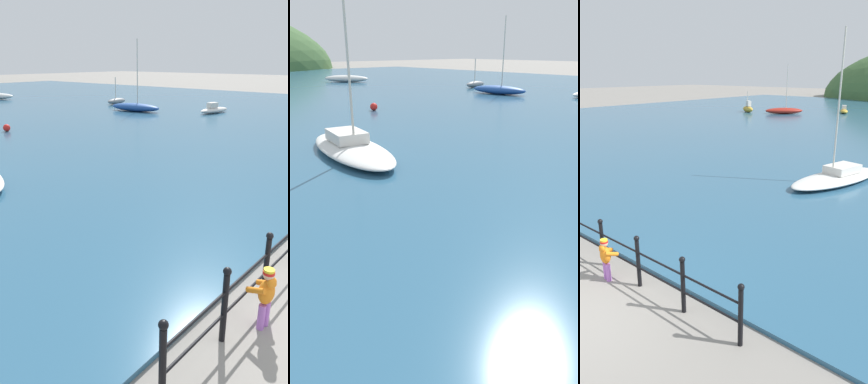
{
  "view_description": "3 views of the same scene",
  "coord_description": "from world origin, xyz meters",
  "views": [
    {
      "loc": [
        -5.51,
        -0.5,
        3.85
      ],
      "look_at": [
        0.45,
        4.56,
        1.09
      ],
      "focal_mm": 35.0,
      "sensor_mm": 36.0,
      "label": 1
    },
    {
      "loc": [
        -6.03,
        1.7,
        3.16
      ],
      "look_at": [
        -1.68,
        6.4,
        0.72
      ],
      "focal_mm": 35.0,
      "sensor_mm": 36.0,
      "label": 2
    },
    {
      "loc": [
        6.21,
        -2.71,
        4.51
      ],
      "look_at": [
        -0.72,
        5.15,
        1.15
      ],
      "focal_mm": 35.0,
      "sensor_mm": 36.0,
      "label": 3
    }
  ],
  "objects": [
    {
      "name": "iron_railing",
      "position": [
        0.02,
        1.5,
        0.64
      ],
      "size": [
        5.82,
        0.12,
        1.21
      ],
      "color": "black",
      "rests_on": "ground"
    },
    {
      "name": "boat_twin_mast",
      "position": [
        19.36,
        23.88,
        0.37
      ],
      "size": [
        2.33,
        0.97,
        2.33
      ],
      "color": "gray",
      "rests_on": "water"
    },
    {
      "name": "boat_nearest_quay",
      "position": [
        19.6,
        13.94,
        0.35
      ],
      "size": [
        3.07,
        1.24,
        0.79
      ],
      "color": "silver",
      "rests_on": "water"
    },
    {
      "name": "child_in_coat",
      "position": [
        -0.74,
        1.18,
        0.6
      ],
      "size": [
        0.41,
        0.4,
        1.0
      ],
      "color": "#AD66C6",
      "rests_on": "ground"
    },
    {
      "name": "mooring_buoy",
      "position": [
        5.39,
        18.8,
        0.3
      ],
      "size": [
        0.4,
        0.4,
        0.4
      ],
      "primitive_type": "sphere",
      "color": "red",
      "rests_on": "water"
    },
    {
      "name": "boat_mid_harbor",
      "position": [
        16.59,
        19.17,
        0.42
      ],
      "size": [
        1.89,
        4.36,
        5.25
      ],
      "color": "#1E4793",
      "rests_on": "water"
    }
  ]
}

